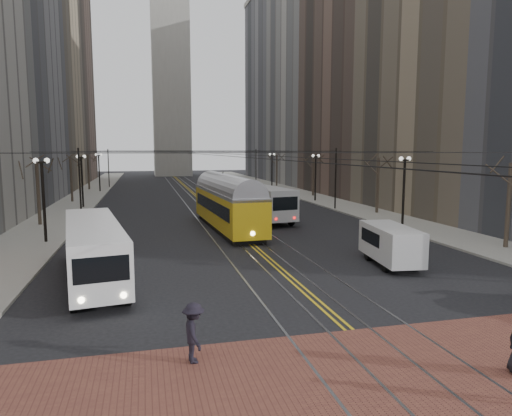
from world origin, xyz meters
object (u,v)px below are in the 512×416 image
streetcar (227,208)px  clock_tower (170,28)px  sedan_silver (264,197)px  pedestrian_d (194,333)px  transit_bus (94,251)px  cargo_van (390,246)px  sedan_grey (275,198)px  rear_bus (257,202)px

streetcar → clock_tower: bearing=86.5°
clock_tower → streetcar: 88.04m
clock_tower → sedan_silver: bearing=-83.8°
streetcar → pedestrian_d: 23.62m
transit_bus → pedestrian_d: transit_bus is taller
cargo_van → clock_tower: bearing=101.0°
cargo_van → sedan_grey: cargo_van is taller
transit_bus → cargo_van: (15.76, -0.97, -0.34)m
clock_tower → pedestrian_d: bearing=-93.1°
transit_bus → rear_bus: size_ratio=0.96×
clock_tower → sedan_silver: clock_tower is taller
clock_tower → sedan_silver: size_ratio=13.16×
sedan_silver → pedestrian_d: size_ratio=2.72×
transit_bus → pedestrian_d: size_ratio=6.25×
streetcar → cargo_van: size_ratio=2.91×
cargo_van → sedan_silver: cargo_van is taller
clock_tower → transit_bus: 100.60m
streetcar → cargo_van: 15.43m
cargo_van → pedestrian_d: (-11.88, -9.16, -0.17)m
sedan_grey → pedestrian_d: pedestrian_d is taller
transit_bus → sedan_grey: size_ratio=2.38×
cargo_van → sedan_grey: size_ratio=1.03×
transit_bus → rear_bus: rear_bus is taller
pedestrian_d → cargo_van: bearing=-59.0°
streetcar → sedan_silver: 18.36m
rear_bus → transit_bus: bearing=-134.6°
pedestrian_d → transit_bus: bearing=14.3°
clock_tower → cargo_van: size_ratio=13.24×
streetcar → sedan_silver: streetcar is taller
streetcar → sedan_grey: bearing=57.8°
rear_bus → sedan_grey: 11.27m
clock_tower → sedan_grey: size_ratio=13.66×
rear_bus → cargo_van: rear_bus is taller
sedan_silver → streetcar: bearing=-113.2°
streetcar → sedan_silver: size_ratio=2.89×
transit_bus → cargo_van: 15.79m
transit_bus → clock_tower: bearing=75.4°
streetcar → rear_bus: 6.01m
streetcar → rear_bus: streetcar is taller
clock_tower → transit_bus: bearing=-95.8°
clock_tower → sedan_silver: 73.66m
cargo_van → sedan_silver: 30.62m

